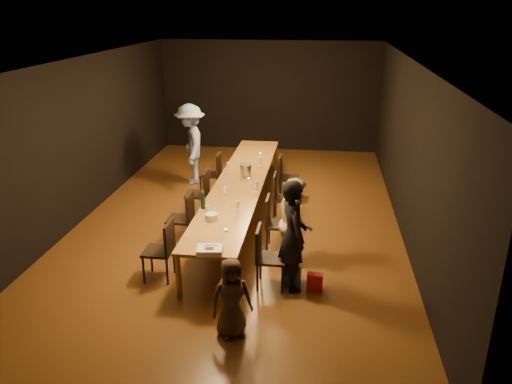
# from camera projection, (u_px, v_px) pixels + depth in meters

# --- Properties ---
(ground) EXTENTS (10.00, 10.00, 0.00)m
(ground) POSITION_uv_depth(u_px,v_px,m) (241.00, 218.00, 9.71)
(ground) COLOR #442711
(ground) RESTS_ON ground
(room_shell) EXTENTS (6.04, 10.04, 3.02)m
(room_shell) POSITION_uv_depth(u_px,v_px,m) (239.00, 112.00, 8.97)
(room_shell) COLOR black
(room_shell) RESTS_ON ground
(table) EXTENTS (0.90, 6.00, 0.75)m
(table) POSITION_uv_depth(u_px,v_px,m) (240.00, 184.00, 9.46)
(table) COLOR olive
(table) RESTS_ON ground
(chair_right_0) EXTENTS (0.42, 0.42, 0.93)m
(chair_right_0) POSITION_uv_depth(u_px,v_px,m) (271.00, 258.00, 7.22)
(chair_right_0) COLOR black
(chair_right_0) RESTS_ON ground
(chair_right_1) EXTENTS (0.42, 0.42, 0.93)m
(chair_right_1) POSITION_uv_depth(u_px,v_px,m) (279.00, 224.00, 8.33)
(chair_right_1) COLOR black
(chair_right_1) RESTS_ON ground
(chair_right_2) EXTENTS (0.42, 0.42, 0.93)m
(chair_right_2) POSITION_uv_depth(u_px,v_px,m) (285.00, 198.00, 9.44)
(chair_right_2) COLOR black
(chair_right_2) RESTS_ON ground
(chair_right_3) EXTENTS (0.42, 0.42, 0.93)m
(chair_right_3) POSITION_uv_depth(u_px,v_px,m) (289.00, 177.00, 10.55)
(chair_right_3) COLOR black
(chair_right_3) RESTS_ON ground
(chair_left_0) EXTENTS (0.42, 0.42, 0.93)m
(chair_left_0) POSITION_uv_depth(u_px,v_px,m) (158.00, 250.00, 7.43)
(chair_left_0) COLOR black
(chair_left_0) RESTS_ON ground
(chair_left_1) EXTENTS (0.42, 0.42, 0.93)m
(chair_left_1) POSITION_uv_depth(u_px,v_px,m) (180.00, 218.00, 8.54)
(chair_left_1) COLOR black
(chair_left_1) RESTS_ON ground
(chair_left_2) EXTENTS (0.42, 0.42, 0.93)m
(chair_left_2) POSITION_uv_depth(u_px,v_px,m) (197.00, 193.00, 9.65)
(chair_left_2) COLOR black
(chair_left_2) RESTS_ON ground
(chair_left_3) EXTENTS (0.42, 0.42, 0.93)m
(chair_left_3) POSITION_uv_depth(u_px,v_px,m) (210.00, 174.00, 10.76)
(chair_left_3) COLOR black
(chair_left_3) RESTS_ON ground
(woman_birthday) EXTENTS (0.59, 0.71, 1.66)m
(woman_birthday) POSITION_uv_depth(u_px,v_px,m) (293.00, 235.00, 7.07)
(woman_birthday) COLOR black
(woman_birthday) RESTS_ON ground
(woman_tan) EXTENTS (0.55, 0.70, 1.44)m
(woman_tan) POSITION_uv_depth(u_px,v_px,m) (296.00, 222.00, 7.77)
(woman_tan) COLOR #C5B294
(woman_tan) RESTS_ON ground
(man_blue) EXTENTS (1.03, 1.34, 1.83)m
(man_blue) POSITION_uv_depth(u_px,v_px,m) (191.00, 144.00, 11.31)
(man_blue) COLOR #7C8EC0
(man_blue) RESTS_ON ground
(child) EXTENTS (0.60, 0.52, 1.05)m
(child) POSITION_uv_depth(u_px,v_px,m) (232.00, 298.00, 6.12)
(child) COLOR #443126
(child) RESTS_ON ground
(gift_bag_red) EXTENTS (0.23, 0.14, 0.27)m
(gift_bag_red) POSITION_uv_depth(u_px,v_px,m) (315.00, 282.00, 7.22)
(gift_bag_red) COLOR red
(gift_bag_red) RESTS_ON ground
(gift_bag_blue) EXTENTS (0.28, 0.24, 0.30)m
(gift_bag_blue) POSITION_uv_depth(u_px,v_px,m) (291.00, 277.00, 7.31)
(gift_bag_blue) COLOR #2552A2
(gift_bag_blue) RESTS_ON ground
(birthday_cake) EXTENTS (0.37, 0.31, 0.08)m
(birthday_cake) POSITION_uv_depth(u_px,v_px,m) (210.00, 250.00, 6.73)
(birthday_cake) COLOR white
(birthday_cake) RESTS_ON table
(plate_stack) EXTENTS (0.24, 0.24, 0.11)m
(plate_stack) POSITION_uv_depth(u_px,v_px,m) (212.00, 217.00, 7.73)
(plate_stack) COLOR white
(plate_stack) RESTS_ON table
(champagne_bottle) EXTENTS (0.10, 0.10, 0.32)m
(champagne_bottle) POSITION_uv_depth(u_px,v_px,m) (203.00, 200.00, 8.14)
(champagne_bottle) COLOR black
(champagne_bottle) RESTS_ON table
(ice_bucket) EXTENTS (0.28, 0.28, 0.24)m
(ice_bucket) POSITION_uv_depth(u_px,v_px,m) (246.00, 170.00, 9.69)
(ice_bucket) COLOR #B4B5B9
(ice_bucket) RESTS_ON table
(wineglass_0) EXTENTS (0.06, 0.06, 0.21)m
(wineglass_0) POSITION_uv_depth(u_px,v_px,m) (207.00, 212.00, 7.82)
(wineglass_0) COLOR beige
(wineglass_0) RESTS_ON table
(wineglass_1) EXTENTS (0.06, 0.06, 0.21)m
(wineglass_1) POSITION_uv_depth(u_px,v_px,m) (237.00, 207.00, 7.98)
(wineglass_1) COLOR beige
(wineglass_1) RESTS_ON table
(wineglass_2) EXTENTS (0.06, 0.06, 0.21)m
(wineglass_2) POSITION_uv_depth(u_px,v_px,m) (225.00, 192.00, 8.63)
(wineglass_2) COLOR silver
(wineglass_2) RESTS_ON table
(wineglass_3) EXTENTS (0.06, 0.06, 0.21)m
(wineglass_3) POSITION_uv_depth(u_px,v_px,m) (256.00, 186.00, 8.89)
(wineglass_3) COLOR beige
(wineglass_3) RESTS_ON table
(wineglass_4) EXTENTS (0.06, 0.06, 0.21)m
(wineglass_4) POSITION_uv_depth(u_px,v_px,m) (228.00, 168.00, 9.92)
(wineglass_4) COLOR silver
(wineglass_4) RESTS_ON table
(wineglass_5) EXTENTS (0.06, 0.06, 0.21)m
(wineglass_5) POSITION_uv_depth(u_px,v_px,m) (260.00, 162.00, 10.24)
(wineglass_5) COLOR silver
(wineglass_5) RESTS_ON table
(tealight_near) EXTENTS (0.05, 0.05, 0.03)m
(tealight_near) POSITION_uv_depth(u_px,v_px,m) (226.00, 230.00, 7.38)
(tealight_near) COLOR #B2B7B2
(tealight_near) RESTS_ON table
(tealight_mid) EXTENTS (0.05, 0.05, 0.03)m
(tealight_mid) POSITION_uv_depth(u_px,v_px,m) (249.00, 179.00, 9.52)
(tealight_mid) COLOR #B2B7B2
(tealight_mid) RESTS_ON table
(tealight_far) EXTENTS (0.05, 0.05, 0.03)m
(tealight_far) POSITION_uv_depth(u_px,v_px,m) (260.00, 154.00, 11.14)
(tealight_far) COLOR #B2B7B2
(tealight_far) RESTS_ON table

